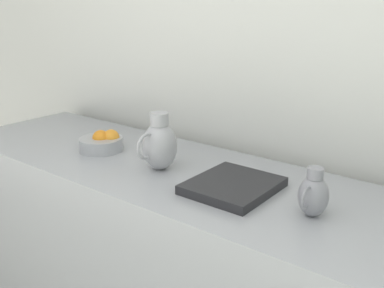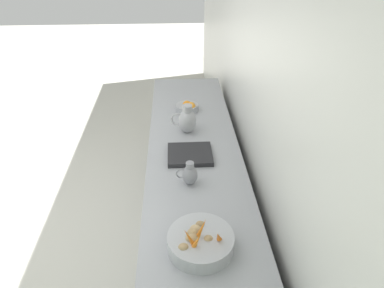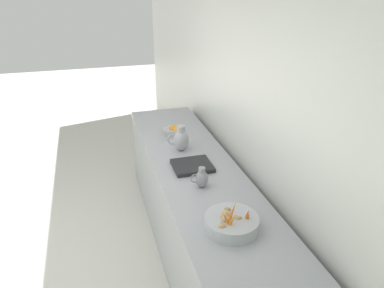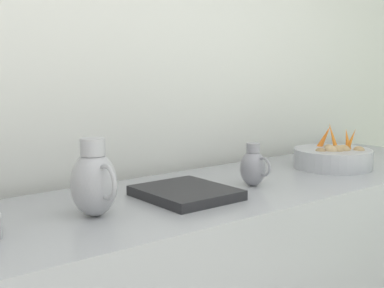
# 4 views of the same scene
# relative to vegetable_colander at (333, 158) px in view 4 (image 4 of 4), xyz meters

# --- Properties ---
(tile_wall_left) EXTENTS (0.10, 9.52, 3.00)m
(tile_wall_left) POSITION_rel_vegetable_colander_xyz_m (-0.50, -0.35, 0.52)
(tile_wall_left) COLOR silver
(tile_wall_left) RESTS_ON ground_plane
(vegetable_colander) EXTENTS (0.37, 0.37, 0.22)m
(vegetable_colander) POSITION_rel_vegetable_colander_xyz_m (0.00, 0.00, 0.00)
(vegetable_colander) COLOR #ADAFB5
(vegetable_colander) RESTS_ON prep_counter
(metal_pitcher_tall) EXTENTS (0.21, 0.15, 0.25)m
(metal_pitcher_tall) POSITION_rel_vegetable_colander_xyz_m (0.02, -1.27, 0.06)
(metal_pitcher_tall) COLOR #A3A3A8
(metal_pitcher_tall) RESTS_ON prep_counter
(metal_pitcher_short) EXTENTS (0.15, 0.10, 0.17)m
(metal_pitcher_short) POSITION_rel_vegetable_colander_xyz_m (0.03, -0.57, 0.03)
(metal_pitcher_short) COLOR gray
(metal_pitcher_short) RESTS_ON prep_counter
(counter_sink_basin) EXTENTS (0.34, 0.30, 0.04)m
(counter_sink_basin) POSITION_rel_vegetable_colander_xyz_m (0.01, -0.90, -0.03)
(counter_sink_basin) COLOR #232326
(counter_sink_basin) RESTS_ON prep_counter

